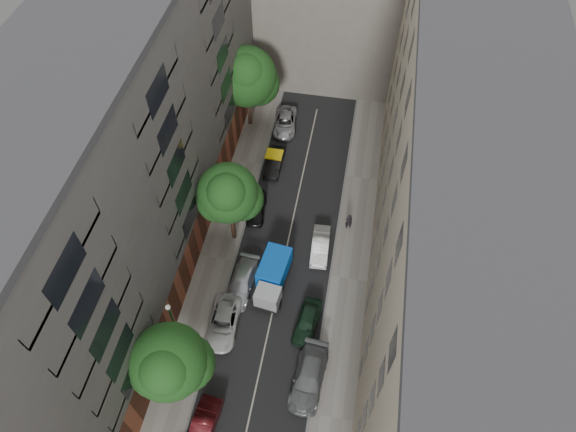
% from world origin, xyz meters
% --- Properties ---
extents(ground, '(120.00, 120.00, 0.00)m').
position_xyz_m(ground, '(0.00, 0.00, 0.00)').
color(ground, '#4C4C49').
rests_on(ground, ground).
extents(road_surface, '(8.00, 44.00, 0.02)m').
position_xyz_m(road_surface, '(0.00, 0.00, 0.01)').
color(road_surface, black).
rests_on(road_surface, ground).
extents(sidewalk_left, '(3.00, 44.00, 0.15)m').
position_xyz_m(sidewalk_left, '(-5.50, 0.00, 0.07)').
color(sidewalk_left, gray).
rests_on(sidewalk_left, ground).
extents(sidewalk_right, '(3.00, 44.00, 0.15)m').
position_xyz_m(sidewalk_right, '(5.50, 0.00, 0.07)').
color(sidewalk_right, gray).
rests_on(sidewalk_right, ground).
extents(building_left, '(8.00, 44.00, 20.00)m').
position_xyz_m(building_left, '(-11.00, 0.00, 10.00)').
color(building_left, '#4A4845').
rests_on(building_left, ground).
extents(building_right, '(8.00, 44.00, 20.00)m').
position_xyz_m(building_right, '(11.00, 0.00, 10.00)').
color(building_right, tan).
rests_on(building_right, ground).
extents(tarp_truck, '(2.54, 5.20, 2.30)m').
position_xyz_m(tarp_truck, '(-0.44, -1.56, 1.27)').
color(tarp_truck, black).
rests_on(tarp_truck, ground).
extents(car_left_1, '(1.77, 4.29, 1.38)m').
position_xyz_m(car_left_1, '(-2.80, -13.40, 0.69)').
color(car_left_1, '#480E12').
rests_on(car_left_1, ground).
extents(car_left_2, '(2.38, 4.87, 1.33)m').
position_xyz_m(car_left_2, '(-3.39, -5.80, 0.67)').
color(car_left_2, silver).
rests_on(car_left_2, ground).
extents(car_left_3, '(2.33, 4.90, 1.38)m').
position_xyz_m(car_left_3, '(-2.80, -2.20, 0.69)').
color(car_left_3, silver).
rests_on(car_left_3, ground).
extents(car_left_4, '(1.90, 3.95, 1.30)m').
position_xyz_m(car_left_4, '(-3.33, 5.40, 0.65)').
color(car_left_4, black).
rests_on(car_left_4, ground).
extents(car_left_5, '(1.44, 4.05, 1.33)m').
position_xyz_m(car_left_5, '(-2.80, 11.00, 0.67)').
color(car_left_5, black).
rests_on(car_left_5, ground).
extents(car_left_6, '(2.62, 4.85, 1.29)m').
position_xyz_m(car_left_6, '(-2.80, 16.60, 0.65)').
color(car_left_6, '#B9B8BE').
rests_on(car_left_6, ground).
extents(car_right_1, '(2.50, 5.33, 1.50)m').
position_xyz_m(car_right_1, '(3.60, -8.80, 0.75)').
color(car_right_1, slate).
rests_on(car_right_1, ground).
extents(car_right_2, '(2.09, 4.14, 1.35)m').
position_xyz_m(car_right_2, '(2.80, -4.60, 0.68)').
color(car_right_2, black).
rests_on(car_right_2, ground).
extents(car_right_3, '(1.61, 4.09, 1.33)m').
position_xyz_m(car_right_3, '(2.80, 2.36, 0.66)').
color(car_right_3, silver).
rests_on(car_right_3, ground).
extents(tree_near, '(5.21, 4.92, 7.73)m').
position_xyz_m(tree_near, '(-4.94, -11.11, 5.20)').
color(tree_near, '#382619').
rests_on(tree_near, sidewalk_left).
extents(tree_mid, '(5.05, 4.75, 8.47)m').
position_xyz_m(tree_mid, '(-4.50, 2.22, 5.86)').
color(tree_mid, '#382619').
rests_on(tree_mid, sidewalk_left).
extents(tree_far, '(5.88, 5.70, 8.68)m').
position_xyz_m(tree_far, '(-6.30, 16.26, 5.78)').
color(tree_far, '#382619').
rests_on(tree_far, sidewalk_left).
extents(lamp_post, '(0.36, 0.36, 6.94)m').
position_xyz_m(lamp_post, '(-5.74, -8.15, 4.38)').
color(lamp_post, '#19592E').
rests_on(lamp_post, sidewalk_left).
extents(pedestrian, '(0.74, 0.61, 1.73)m').
position_xyz_m(pedestrian, '(4.86, 5.06, 1.02)').
color(pedestrian, black).
rests_on(pedestrian, sidewalk_right).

